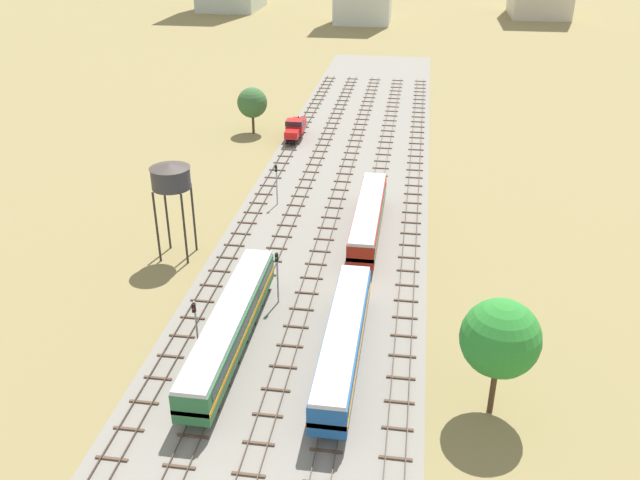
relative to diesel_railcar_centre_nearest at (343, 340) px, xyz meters
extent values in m
plane|color=olive|center=(-4.95, 38.39, -2.60)|extent=(480.00, 480.00, 0.00)
cube|color=gray|center=(-4.95, 38.39, -2.59)|extent=(23.80, 176.00, 0.01)
cube|color=#47382D|center=(-15.57, 39.39, -2.38)|extent=(0.07, 126.00, 0.15)
cube|color=#47382D|center=(-14.13, 39.39, -2.38)|extent=(0.07, 126.00, 0.15)
cube|color=brown|center=(-14.85, -13.11, -2.53)|extent=(2.40, 0.22, 0.14)
cube|color=brown|center=(-14.85, -10.11, -2.53)|extent=(2.40, 0.22, 0.14)
cube|color=brown|center=(-14.85, -7.11, -2.53)|extent=(2.40, 0.22, 0.14)
cube|color=brown|center=(-14.85, -4.11, -2.53)|extent=(2.40, 0.22, 0.14)
cube|color=brown|center=(-14.85, -1.11, -2.53)|extent=(2.40, 0.22, 0.14)
cube|color=brown|center=(-14.85, 1.89, -2.53)|extent=(2.40, 0.22, 0.14)
cube|color=brown|center=(-14.85, 4.89, -2.53)|extent=(2.40, 0.22, 0.14)
cube|color=brown|center=(-14.85, 7.89, -2.53)|extent=(2.40, 0.22, 0.14)
cube|color=brown|center=(-14.85, 10.89, -2.53)|extent=(2.40, 0.22, 0.14)
cube|color=brown|center=(-14.85, 13.89, -2.53)|extent=(2.40, 0.22, 0.14)
cube|color=brown|center=(-14.85, 16.89, -2.53)|extent=(2.40, 0.22, 0.14)
cube|color=brown|center=(-14.85, 19.89, -2.53)|extent=(2.40, 0.22, 0.14)
cube|color=brown|center=(-14.85, 22.89, -2.53)|extent=(2.40, 0.22, 0.14)
cube|color=brown|center=(-14.85, 25.89, -2.53)|extent=(2.40, 0.22, 0.14)
cube|color=brown|center=(-14.85, 28.89, -2.53)|extent=(2.40, 0.22, 0.14)
cube|color=brown|center=(-14.85, 31.89, -2.53)|extent=(2.40, 0.22, 0.14)
cube|color=brown|center=(-14.85, 34.89, -2.53)|extent=(2.40, 0.22, 0.14)
cube|color=brown|center=(-14.85, 37.89, -2.53)|extent=(2.40, 0.22, 0.14)
cube|color=brown|center=(-14.85, 40.89, -2.53)|extent=(2.40, 0.22, 0.14)
cube|color=brown|center=(-14.85, 43.89, -2.53)|extent=(2.40, 0.22, 0.14)
cube|color=brown|center=(-14.85, 46.89, -2.53)|extent=(2.40, 0.22, 0.14)
cube|color=brown|center=(-14.85, 49.89, -2.53)|extent=(2.40, 0.22, 0.14)
cube|color=brown|center=(-14.85, 52.89, -2.53)|extent=(2.40, 0.22, 0.14)
cube|color=brown|center=(-14.85, 55.89, -2.53)|extent=(2.40, 0.22, 0.14)
cube|color=brown|center=(-14.85, 58.89, -2.53)|extent=(2.40, 0.22, 0.14)
cube|color=brown|center=(-14.85, 61.89, -2.53)|extent=(2.40, 0.22, 0.14)
cube|color=brown|center=(-14.85, 64.89, -2.53)|extent=(2.40, 0.22, 0.14)
cube|color=brown|center=(-14.85, 67.89, -2.53)|extent=(2.40, 0.22, 0.14)
cube|color=brown|center=(-14.85, 70.89, -2.53)|extent=(2.40, 0.22, 0.14)
cube|color=brown|center=(-14.85, 73.89, -2.53)|extent=(2.40, 0.22, 0.14)
cube|color=brown|center=(-14.85, 76.89, -2.53)|extent=(2.40, 0.22, 0.14)
cube|color=brown|center=(-14.85, 79.89, -2.53)|extent=(2.40, 0.22, 0.14)
cube|color=brown|center=(-14.85, 82.89, -2.53)|extent=(2.40, 0.22, 0.14)
cube|color=brown|center=(-14.85, 85.89, -2.53)|extent=(2.40, 0.22, 0.14)
cube|color=brown|center=(-14.85, 88.89, -2.53)|extent=(2.40, 0.22, 0.14)
cube|color=brown|center=(-14.85, 91.89, -2.53)|extent=(2.40, 0.22, 0.14)
cube|color=brown|center=(-14.85, 94.89, -2.53)|extent=(2.40, 0.22, 0.14)
cube|color=brown|center=(-14.85, 97.89, -2.53)|extent=(2.40, 0.22, 0.14)
cube|color=brown|center=(-14.85, 100.89, -2.53)|extent=(2.40, 0.22, 0.14)
cube|color=#47382D|center=(-10.62, 39.39, -2.38)|extent=(0.07, 126.00, 0.15)
cube|color=#47382D|center=(-9.18, 39.39, -2.38)|extent=(0.07, 126.00, 0.15)
cube|color=brown|center=(-9.90, -13.11, -2.53)|extent=(2.40, 0.22, 0.14)
cube|color=brown|center=(-9.90, -10.11, -2.53)|extent=(2.40, 0.22, 0.14)
cube|color=brown|center=(-9.90, -7.11, -2.53)|extent=(2.40, 0.22, 0.14)
cube|color=brown|center=(-9.90, -4.11, -2.53)|extent=(2.40, 0.22, 0.14)
cube|color=brown|center=(-9.90, -1.11, -2.53)|extent=(2.40, 0.22, 0.14)
cube|color=brown|center=(-9.90, 1.89, -2.53)|extent=(2.40, 0.22, 0.14)
cube|color=brown|center=(-9.90, 4.89, -2.53)|extent=(2.40, 0.22, 0.14)
cube|color=brown|center=(-9.90, 7.89, -2.53)|extent=(2.40, 0.22, 0.14)
cube|color=brown|center=(-9.90, 10.89, -2.53)|extent=(2.40, 0.22, 0.14)
cube|color=brown|center=(-9.90, 13.89, -2.53)|extent=(2.40, 0.22, 0.14)
cube|color=brown|center=(-9.90, 16.89, -2.53)|extent=(2.40, 0.22, 0.14)
cube|color=brown|center=(-9.90, 19.89, -2.53)|extent=(2.40, 0.22, 0.14)
cube|color=brown|center=(-9.90, 22.89, -2.53)|extent=(2.40, 0.22, 0.14)
cube|color=brown|center=(-9.90, 25.89, -2.53)|extent=(2.40, 0.22, 0.14)
cube|color=brown|center=(-9.90, 28.89, -2.53)|extent=(2.40, 0.22, 0.14)
cube|color=brown|center=(-9.90, 31.89, -2.53)|extent=(2.40, 0.22, 0.14)
cube|color=brown|center=(-9.90, 34.89, -2.53)|extent=(2.40, 0.22, 0.14)
cube|color=brown|center=(-9.90, 37.89, -2.53)|extent=(2.40, 0.22, 0.14)
cube|color=brown|center=(-9.90, 40.89, -2.53)|extent=(2.40, 0.22, 0.14)
cube|color=brown|center=(-9.90, 43.89, -2.53)|extent=(2.40, 0.22, 0.14)
cube|color=brown|center=(-9.90, 46.89, -2.53)|extent=(2.40, 0.22, 0.14)
cube|color=brown|center=(-9.90, 49.89, -2.53)|extent=(2.40, 0.22, 0.14)
cube|color=brown|center=(-9.90, 52.89, -2.53)|extent=(2.40, 0.22, 0.14)
cube|color=brown|center=(-9.90, 55.89, -2.53)|extent=(2.40, 0.22, 0.14)
cube|color=brown|center=(-9.90, 58.89, -2.53)|extent=(2.40, 0.22, 0.14)
cube|color=brown|center=(-9.90, 61.89, -2.53)|extent=(2.40, 0.22, 0.14)
cube|color=brown|center=(-9.90, 64.89, -2.53)|extent=(2.40, 0.22, 0.14)
cube|color=brown|center=(-9.90, 67.89, -2.53)|extent=(2.40, 0.22, 0.14)
cube|color=brown|center=(-9.90, 70.89, -2.53)|extent=(2.40, 0.22, 0.14)
cube|color=brown|center=(-9.90, 73.89, -2.53)|extent=(2.40, 0.22, 0.14)
cube|color=brown|center=(-9.90, 76.89, -2.53)|extent=(2.40, 0.22, 0.14)
cube|color=brown|center=(-9.90, 79.89, -2.53)|extent=(2.40, 0.22, 0.14)
cube|color=brown|center=(-9.90, 82.89, -2.53)|extent=(2.40, 0.22, 0.14)
cube|color=brown|center=(-9.90, 85.89, -2.53)|extent=(2.40, 0.22, 0.14)
cube|color=brown|center=(-9.90, 88.89, -2.53)|extent=(2.40, 0.22, 0.14)
cube|color=brown|center=(-9.90, 91.89, -2.53)|extent=(2.40, 0.22, 0.14)
cube|color=brown|center=(-9.90, 94.89, -2.53)|extent=(2.40, 0.22, 0.14)
cube|color=brown|center=(-9.90, 97.89, -2.53)|extent=(2.40, 0.22, 0.14)
cube|color=brown|center=(-9.90, 100.89, -2.53)|extent=(2.40, 0.22, 0.14)
cube|color=#47382D|center=(-5.67, 39.39, -2.38)|extent=(0.07, 126.00, 0.15)
cube|color=#47382D|center=(-4.23, 39.39, -2.38)|extent=(0.07, 126.00, 0.15)
cube|color=brown|center=(-4.95, -13.11, -2.53)|extent=(2.40, 0.22, 0.14)
cube|color=brown|center=(-4.95, -10.11, -2.53)|extent=(2.40, 0.22, 0.14)
cube|color=brown|center=(-4.95, -7.11, -2.53)|extent=(2.40, 0.22, 0.14)
cube|color=brown|center=(-4.95, -4.11, -2.53)|extent=(2.40, 0.22, 0.14)
cube|color=brown|center=(-4.95, -1.11, -2.53)|extent=(2.40, 0.22, 0.14)
cube|color=brown|center=(-4.95, 1.89, -2.53)|extent=(2.40, 0.22, 0.14)
cube|color=brown|center=(-4.95, 4.89, -2.53)|extent=(2.40, 0.22, 0.14)
cube|color=brown|center=(-4.95, 7.89, -2.53)|extent=(2.40, 0.22, 0.14)
cube|color=brown|center=(-4.95, 10.89, -2.53)|extent=(2.40, 0.22, 0.14)
cube|color=brown|center=(-4.95, 13.89, -2.53)|extent=(2.40, 0.22, 0.14)
cube|color=brown|center=(-4.95, 16.89, -2.53)|extent=(2.40, 0.22, 0.14)
cube|color=brown|center=(-4.95, 19.89, -2.53)|extent=(2.40, 0.22, 0.14)
cube|color=brown|center=(-4.95, 22.89, -2.53)|extent=(2.40, 0.22, 0.14)
cube|color=brown|center=(-4.95, 25.89, -2.53)|extent=(2.40, 0.22, 0.14)
cube|color=brown|center=(-4.95, 28.89, -2.53)|extent=(2.40, 0.22, 0.14)
cube|color=brown|center=(-4.95, 31.89, -2.53)|extent=(2.40, 0.22, 0.14)
cube|color=brown|center=(-4.95, 34.89, -2.53)|extent=(2.40, 0.22, 0.14)
cube|color=brown|center=(-4.95, 37.89, -2.53)|extent=(2.40, 0.22, 0.14)
cube|color=brown|center=(-4.95, 40.89, -2.53)|extent=(2.40, 0.22, 0.14)
cube|color=brown|center=(-4.95, 43.89, -2.53)|extent=(2.40, 0.22, 0.14)
cube|color=brown|center=(-4.95, 46.89, -2.53)|extent=(2.40, 0.22, 0.14)
cube|color=brown|center=(-4.95, 49.89, -2.53)|extent=(2.40, 0.22, 0.14)
cube|color=brown|center=(-4.95, 52.89, -2.53)|extent=(2.40, 0.22, 0.14)
cube|color=brown|center=(-4.95, 55.89, -2.53)|extent=(2.40, 0.22, 0.14)
cube|color=brown|center=(-4.95, 58.89, -2.53)|extent=(2.40, 0.22, 0.14)
cube|color=brown|center=(-4.95, 61.89, -2.53)|extent=(2.40, 0.22, 0.14)
cube|color=brown|center=(-4.95, 64.89, -2.53)|extent=(2.40, 0.22, 0.14)
cube|color=brown|center=(-4.95, 67.89, -2.53)|extent=(2.40, 0.22, 0.14)
cube|color=brown|center=(-4.95, 70.89, -2.53)|extent=(2.40, 0.22, 0.14)
cube|color=brown|center=(-4.95, 73.89, -2.53)|extent=(2.40, 0.22, 0.14)
cube|color=brown|center=(-4.95, 76.89, -2.53)|extent=(2.40, 0.22, 0.14)
cube|color=brown|center=(-4.95, 79.89, -2.53)|extent=(2.40, 0.22, 0.14)
cube|color=brown|center=(-4.95, 82.89, -2.53)|extent=(2.40, 0.22, 0.14)
cube|color=brown|center=(-4.95, 85.89, -2.53)|extent=(2.40, 0.22, 0.14)
cube|color=brown|center=(-4.95, 88.89, -2.53)|extent=(2.40, 0.22, 0.14)
cube|color=brown|center=(-4.95, 91.89, -2.53)|extent=(2.40, 0.22, 0.14)
cube|color=brown|center=(-4.95, 94.89, -2.53)|extent=(2.40, 0.22, 0.14)
cube|color=brown|center=(-4.95, 97.89, -2.53)|extent=(2.40, 0.22, 0.14)
cube|color=brown|center=(-4.95, 100.89, -2.53)|extent=(2.40, 0.22, 0.14)
cube|color=#47382D|center=(-0.72, 39.39, -2.38)|extent=(0.07, 126.00, 0.15)
cube|color=#47382D|center=(0.72, 39.39, -2.38)|extent=(0.07, 126.00, 0.15)
cube|color=brown|center=(0.00, -10.11, -2.53)|extent=(2.40, 0.22, 0.14)
cube|color=brown|center=(0.00, -7.11, -2.53)|extent=(2.40, 0.22, 0.14)
cube|color=brown|center=(0.00, -4.11, -2.53)|extent=(2.40, 0.22, 0.14)
cube|color=brown|center=(0.00, -1.11, -2.53)|extent=(2.40, 0.22, 0.14)
cube|color=brown|center=(0.00, 1.89, -2.53)|extent=(2.40, 0.22, 0.14)
cube|color=brown|center=(0.00, 4.89, -2.53)|extent=(2.40, 0.22, 0.14)
cube|color=brown|center=(0.00, 7.89, -2.53)|extent=(2.40, 0.22, 0.14)
cube|color=brown|center=(0.00, 10.89, -2.53)|extent=(2.40, 0.22, 0.14)
cube|color=brown|center=(0.00, 13.89, -2.53)|extent=(2.40, 0.22, 0.14)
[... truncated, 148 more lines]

